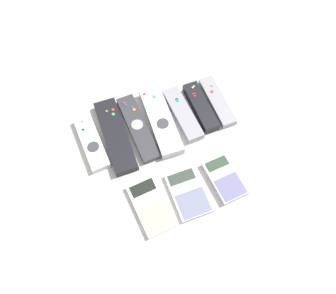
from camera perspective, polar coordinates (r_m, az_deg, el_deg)
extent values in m
plane|color=beige|center=(0.83, 1.09, -2.84)|extent=(3.00, 3.00, 0.00)
cube|color=silver|center=(0.87, -13.16, 0.78)|extent=(0.05, 0.17, 0.02)
cylinder|color=#38383D|center=(0.85, -12.90, 0.04)|extent=(0.03, 0.03, 0.00)
cylinder|color=silver|center=(0.89, -14.03, 4.35)|extent=(0.01, 0.01, 0.00)
cylinder|color=green|center=(0.88, -14.54, 2.89)|extent=(0.01, 0.01, 0.00)
cylinder|color=green|center=(0.89, -14.73, 4.33)|extent=(0.01, 0.01, 0.00)
cylinder|color=green|center=(0.88, -14.61, 3.00)|extent=(0.01, 0.01, 0.00)
cube|color=black|center=(0.86, -9.16, 2.01)|extent=(0.07, 0.22, 0.02)
cylinder|color=red|center=(0.89, -9.55, 6.40)|extent=(0.01, 0.01, 0.00)
cylinder|color=orange|center=(0.89, -10.63, 6.15)|extent=(0.01, 0.01, 0.00)
cylinder|color=green|center=(0.88, -9.50, 5.64)|extent=(0.01, 0.01, 0.00)
cube|color=#333338|center=(0.87, -5.26, 3.37)|extent=(0.05, 0.21, 0.02)
cylinder|color=#99999E|center=(0.86, -5.40, 3.89)|extent=(0.03, 0.03, 0.00)
cylinder|color=blue|center=(0.89, -6.24, 6.89)|extent=(0.01, 0.01, 0.00)
cylinder|color=red|center=(0.90, -7.67, 7.60)|extent=(0.01, 0.01, 0.00)
cylinder|color=orange|center=(0.89, -5.93, 6.49)|extent=(0.01, 0.01, 0.00)
cylinder|color=blue|center=(0.90, -7.35, 7.22)|extent=(0.01, 0.01, 0.00)
cube|color=#B7B7BC|center=(0.87, -1.25, 4.59)|extent=(0.07, 0.21, 0.02)
cylinder|color=#38383D|center=(0.85, -0.92, 4.13)|extent=(0.03, 0.03, 0.00)
cylinder|color=green|center=(0.90, -2.44, 8.73)|extent=(0.01, 0.01, 0.00)
cylinder|color=red|center=(0.91, -3.96, 9.29)|extent=(0.01, 0.01, 0.00)
cube|color=gray|center=(0.89, 2.56, 5.76)|extent=(0.05, 0.17, 0.02)
cylinder|color=green|center=(0.90, 1.71, 8.15)|extent=(0.01, 0.01, 0.00)
cylinder|color=blue|center=(0.90, 1.53, 8.38)|extent=(0.01, 0.01, 0.00)
cube|color=black|center=(0.90, 5.69, 6.94)|extent=(0.04, 0.16, 0.03)
cylinder|color=red|center=(0.90, 4.64, 8.95)|extent=(0.01, 0.01, 0.00)
cylinder|color=silver|center=(0.92, 4.31, 10.28)|extent=(0.01, 0.01, 0.00)
cylinder|color=yellow|center=(0.92, 4.55, 10.49)|extent=(0.01, 0.01, 0.00)
cylinder|color=red|center=(0.90, 4.55, 9.14)|extent=(0.01, 0.01, 0.00)
cube|color=gray|center=(0.92, 8.54, 7.86)|extent=(0.04, 0.16, 0.02)
cylinder|color=red|center=(0.92, 7.69, 9.57)|extent=(0.01, 0.01, 0.00)
cylinder|color=green|center=(0.94, 7.61, 10.56)|extent=(0.01, 0.01, 0.00)
cube|color=silver|center=(0.78, -2.98, -10.18)|extent=(0.08, 0.14, 0.01)
cube|color=black|center=(0.79, -4.42, -7.12)|extent=(0.06, 0.03, 0.00)
cube|color=#A2A08E|center=(0.77, -2.01, -12.05)|extent=(0.07, 0.07, 0.00)
cube|color=#B2B2B7|center=(0.79, 3.73, -7.97)|extent=(0.08, 0.13, 0.01)
cube|color=#333D33|center=(0.80, 2.61, -5.16)|extent=(0.06, 0.03, 0.00)
cube|color=slate|center=(0.78, 4.56, -9.66)|extent=(0.07, 0.06, 0.00)
cube|color=#B2B2B7|center=(0.81, 9.82, -5.43)|extent=(0.07, 0.12, 0.02)
cube|color=#2D422D|center=(0.82, 8.55, -2.88)|extent=(0.06, 0.03, 0.00)
cube|color=slate|center=(0.80, 10.85, -6.80)|extent=(0.06, 0.06, 0.00)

